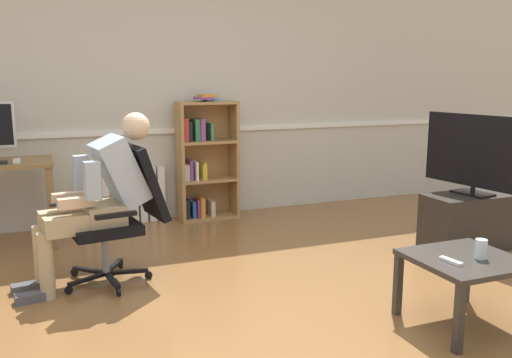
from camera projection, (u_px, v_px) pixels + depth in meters
ground_plane at (284, 312)px, 3.44m from camera, size 18.00×18.00×0.00m
back_wall at (178, 89)px, 5.61m from camera, size 12.00×0.13×2.70m
computer_mouse at (17, 161)px, 4.58m from camera, size 0.06×0.10×0.03m
bookshelf at (203, 160)px, 5.63m from camera, size 0.61×0.30×1.29m
radiator at (125, 196)px, 5.48m from camera, size 0.82×0.08×0.56m
office_chair at (123, 209)px, 3.92m from camera, size 0.76×0.63×0.99m
person_seated at (98, 195)px, 3.81m from camera, size 1.00×0.45×1.22m
tv_stand at (470, 221)px, 4.69m from camera, size 0.82×0.39×0.48m
tv_screen at (476, 153)px, 4.58m from camera, size 0.24×1.01×0.68m
coffee_table at (465, 267)px, 3.20m from camera, size 0.60×0.59×0.42m
drinking_glass at (481, 249)px, 3.16m from camera, size 0.07×0.07×0.12m
spare_remote at (451, 261)px, 3.10m from camera, size 0.05×0.15×0.02m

